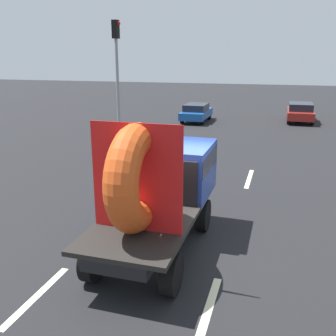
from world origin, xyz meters
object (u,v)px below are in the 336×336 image
object	(u,v)px
flatbed_truck	(161,181)
distant_sedan	(196,112)
traffic_light	(117,65)
oncoming_car	(300,112)

from	to	relation	value
flatbed_truck	distant_sedan	size ratio (longest dim) A/B	1.25
distant_sedan	traffic_light	world-z (taller)	traffic_light
flatbed_truck	oncoming_car	size ratio (longest dim) A/B	1.18
flatbed_truck	oncoming_car	world-z (taller)	flatbed_truck
traffic_light	oncoming_car	distance (m)	14.30
traffic_light	oncoming_car	size ratio (longest dim) A/B	1.52
distant_sedan	oncoming_car	distance (m)	7.47
oncoming_car	flatbed_truck	bearing A→B (deg)	-100.69
distant_sedan	oncoming_car	world-z (taller)	oncoming_car
distant_sedan	oncoming_car	size ratio (longest dim) A/B	0.94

